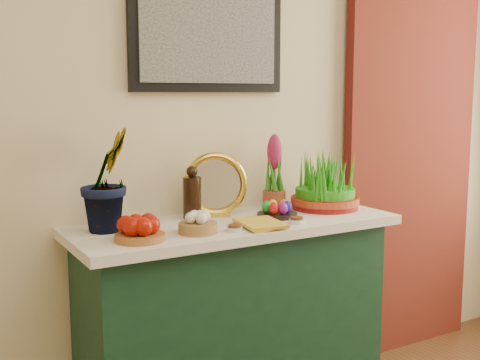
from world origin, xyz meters
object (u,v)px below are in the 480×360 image
object	(u,v)px
mirror	(216,185)
book	(242,225)
sideboard	(234,325)
wheatgrass_sabzeh	(325,184)
hyacinth_green	(106,162)

from	to	relation	value
mirror	book	world-z (taller)	mirror
sideboard	book	size ratio (longest dim) A/B	6.01
mirror	wheatgrass_sabzeh	world-z (taller)	mirror
book	sideboard	bearing A→B (deg)	80.25
book	wheatgrass_sabzeh	bearing A→B (deg)	24.94
sideboard	hyacinth_green	size ratio (longest dim) A/B	2.41
hyacinth_green	mirror	distance (m)	0.52
book	wheatgrass_sabzeh	size ratio (longest dim) A/B	0.68
wheatgrass_sabzeh	mirror	bearing A→B (deg)	168.65
mirror	hyacinth_green	bearing A→B (deg)	-175.86
mirror	wheatgrass_sabzeh	bearing A→B (deg)	-11.35
hyacinth_green	mirror	world-z (taller)	hyacinth_green
sideboard	wheatgrass_sabzeh	xyz separation A→B (m)	(0.50, 0.02, 0.58)
mirror	wheatgrass_sabzeh	distance (m)	0.53
sideboard	mirror	size ratio (longest dim) A/B	4.57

